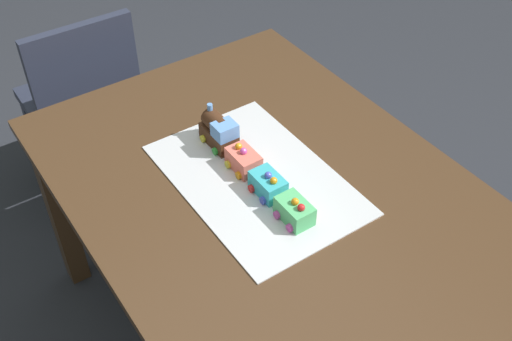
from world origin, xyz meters
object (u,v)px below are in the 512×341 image
at_px(chair, 83,102).
at_px(cake_locomotive, 219,131).
at_px(cake_car_tanker_coral, 244,160).
at_px(cake_car_hopper_turquoise, 268,185).
at_px(dining_table, 270,214).
at_px(cake_car_caboose_mint_green, 295,211).

bearing_deg(chair, cake_locomotive, 100.79).
bearing_deg(cake_car_tanker_coral, cake_car_hopper_turquoise, 0.00).
bearing_deg(cake_car_hopper_turquoise, dining_table, 129.16).
bearing_deg(cake_locomotive, cake_car_tanker_coral, -0.00).
bearing_deg(dining_table, cake_car_hopper_turquoise, -50.84).
bearing_deg(cake_car_hopper_turquoise, cake_locomotive, 180.00).
bearing_deg(chair, dining_table, 99.50).
height_order(dining_table, cake_car_tanker_coral, cake_car_tanker_coral).
xyz_separation_m(dining_table, cake_car_caboose_mint_green, (0.13, -0.02, 0.14)).
bearing_deg(cake_car_tanker_coral, dining_table, 10.16).
bearing_deg(cake_car_hopper_turquoise, cake_car_tanker_coral, 180.00).
xyz_separation_m(chair, cake_locomotive, (0.80, 0.15, 0.32)).
relative_size(cake_locomotive, cake_car_tanker_coral, 1.40).
relative_size(dining_table, cake_car_caboose_mint_green, 14.00).
relative_size(dining_table, cake_locomotive, 10.00).
bearing_deg(cake_car_hopper_turquoise, cake_car_caboose_mint_green, 0.00).
distance_m(dining_table, cake_car_caboose_mint_green, 0.19).
xyz_separation_m(cake_car_tanker_coral, cake_car_hopper_turquoise, (0.12, 0.00, 0.00)).
height_order(cake_locomotive, cake_car_caboose_mint_green, cake_locomotive).
bearing_deg(cake_car_caboose_mint_green, cake_car_tanker_coral, 180.00).
height_order(chair, cake_car_tanker_coral, chair).
relative_size(cake_car_hopper_turquoise, cake_car_caboose_mint_green, 1.00).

